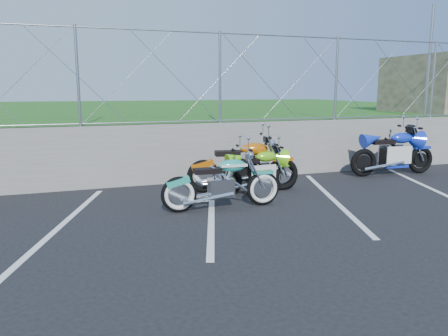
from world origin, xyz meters
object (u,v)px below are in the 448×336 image
object	(u,v)px
naked_orange	(245,168)
sportbike_green	(260,172)
cruiser_turquoise	(223,185)
sportbike_blue	(394,154)

from	to	relation	value
naked_orange	sportbike_green	bearing A→B (deg)	-25.98
cruiser_turquoise	sportbike_blue	world-z (taller)	sportbike_blue
cruiser_turquoise	sportbike_blue	xyz separation A→B (m)	(4.87, 1.51, 0.08)
cruiser_turquoise	naked_orange	bearing A→B (deg)	53.93
naked_orange	sportbike_blue	distance (m)	4.06
sportbike_green	naked_orange	bearing A→B (deg)	138.56
sportbike_blue	naked_orange	bearing A→B (deg)	-169.78
cruiser_turquoise	naked_orange	size ratio (longest dim) A/B	0.94
naked_orange	cruiser_turquoise	bearing A→B (deg)	-116.53
cruiser_turquoise	naked_orange	distance (m)	1.37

